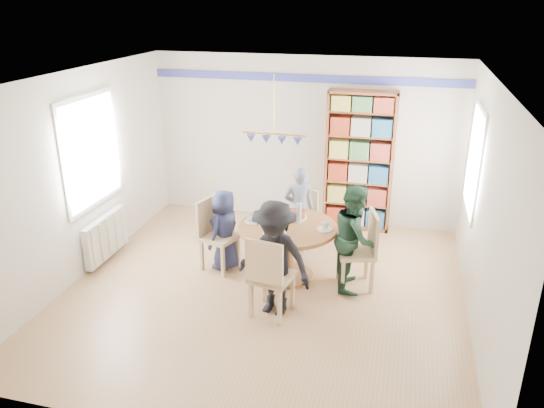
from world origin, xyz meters
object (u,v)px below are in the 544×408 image
(dining_table, at_px, (288,239))
(person_right, at_px, (355,237))
(radiator, at_px, (106,237))
(chair_far, at_px, (303,215))
(person_near, at_px, (275,259))
(person_left, at_px, (225,230))
(chair_near, at_px, (269,274))
(chair_right, at_px, (363,247))
(chair_left, at_px, (214,231))
(person_far, at_px, (299,209))
(bookshelf, at_px, (359,163))

(dining_table, relative_size, person_right, 0.93)
(radiator, distance_m, chair_far, 2.87)
(radiator, bearing_deg, person_near, -15.34)
(chair_far, height_order, person_right, person_right)
(person_left, bearing_deg, chair_near, 57.30)
(person_right, bearing_deg, dining_table, 82.08)
(chair_far, bearing_deg, chair_near, -89.95)
(chair_near, bearing_deg, person_right, 48.17)
(dining_table, relative_size, chair_right, 1.26)
(chair_left, relative_size, person_far, 0.79)
(person_right, xyz_separation_m, bookshelf, (-0.16, 1.93, 0.40))
(person_left, bearing_deg, dining_table, 103.75)
(person_left, xyz_separation_m, person_right, (1.77, -0.07, 0.13))
(chair_left, bearing_deg, person_far, 41.00)
(radiator, height_order, bookshelf, bookshelf)
(person_far, distance_m, bookshelf, 1.33)
(chair_left, bearing_deg, radiator, -174.05)
(radiator, xyz_separation_m, chair_far, (2.62, 1.17, 0.13))
(chair_left, bearing_deg, chair_far, 43.98)
(radiator, bearing_deg, chair_left, 5.95)
(radiator, bearing_deg, person_far, 21.81)
(dining_table, height_order, person_far, person_far)
(dining_table, distance_m, person_right, 0.89)
(person_far, bearing_deg, chair_near, 72.22)
(radiator, distance_m, chair_near, 2.77)
(radiator, bearing_deg, person_right, 1.85)
(chair_near, relative_size, person_far, 0.82)
(person_left, bearing_deg, chair_right, 105.04)
(person_left, height_order, person_near, person_near)
(radiator, bearing_deg, chair_far, 23.96)
(chair_far, xyz_separation_m, person_right, (0.87, -1.05, 0.22))
(chair_far, relative_size, person_left, 0.76)
(chair_far, relative_size, chair_near, 0.83)
(chair_left, xyz_separation_m, bookshelf, (1.75, 1.88, 0.54))
(person_far, distance_m, person_near, 1.77)
(person_far, xyz_separation_m, bookshelf, (0.75, 1.01, 0.46))
(chair_left, height_order, person_left, person_left)
(chair_right, bearing_deg, person_near, -137.56)
(person_left, bearing_deg, chair_far, 154.18)
(chair_far, bearing_deg, radiator, -156.04)
(chair_left, bearing_deg, person_left, 8.66)
(person_left, relative_size, bookshelf, 0.51)
(chair_near, height_order, bookshelf, bookshelf)
(radiator, height_order, person_far, person_far)
(chair_left, relative_size, chair_right, 0.97)
(person_right, bearing_deg, radiator, 85.83)
(person_right, bearing_deg, chair_left, 82.41)
(chair_right, distance_m, person_near, 1.29)
(person_near, distance_m, bookshelf, 2.88)
(chair_far, relative_size, person_right, 0.62)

